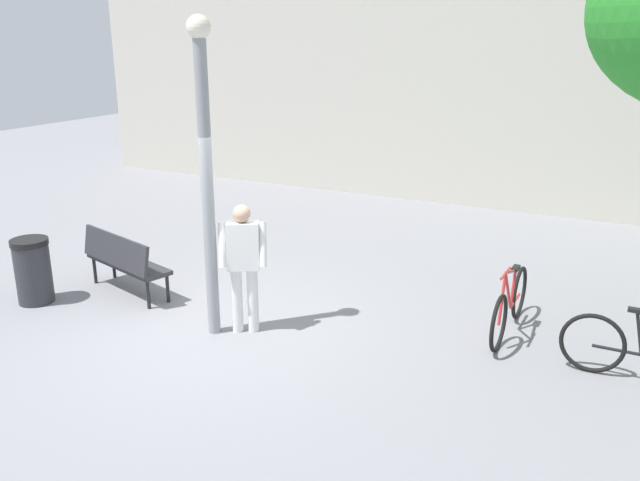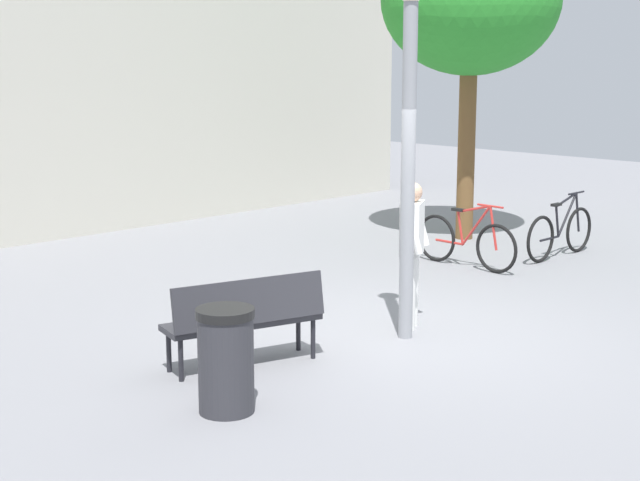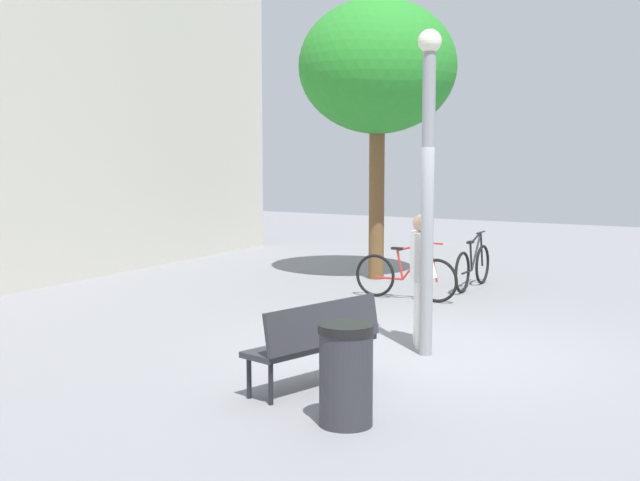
% 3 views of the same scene
% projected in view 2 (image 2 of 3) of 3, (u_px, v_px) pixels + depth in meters
% --- Properties ---
extents(ground_plane, '(36.00, 36.00, 0.00)m').
position_uv_depth(ground_plane, '(403.00, 336.00, 10.78)').
color(ground_plane, gray).
extents(lamppost, '(0.28, 0.28, 3.86)m').
position_uv_depth(lamppost, '(409.00, 138.00, 10.30)').
color(lamppost, gray).
rests_on(lamppost, ground_plane).
extents(person_by_lamppost, '(0.63, 0.49, 1.67)m').
position_uv_depth(person_by_lamppost, '(412.00, 245.00, 10.92)').
color(person_by_lamppost, white).
rests_on(person_by_lamppost, ground_plane).
extents(park_bench, '(1.67, 0.89, 0.92)m').
position_uv_depth(park_bench, '(245.00, 314.00, 9.60)').
color(park_bench, '#2D2D33').
rests_on(park_bench, ground_plane).
extents(plaza_tree, '(2.91, 2.91, 5.18)m').
position_uv_depth(plaza_tree, '(471.00, 0.00, 15.65)').
color(plaza_tree, brown).
rests_on(plaza_tree, ground_plane).
extents(bicycle_red, '(0.10, 1.81, 0.97)m').
position_uv_depth(bicycle_red, '(466.00, 241.00, 14.14)').
color(bicycle_red, black).
rests_on(bicycle_red, ground_plane).
extents(bicycle_black, '(1.81, 0.08, 0.97)m').
position_uv_depth(bicycle_black, '(561.00, 232.00, 14.83)').
color(bicycle_black, black).
rests_on(bicycle_black, ground_plane).
extents(trash_bin, '(0.51, 0.51, 0.93)m').
position_uv_depth(trash_bin, '(226.00, 360.00, 8.42)').
color(trash_bin, '#2D2D33').
rests_on(trash_bin, ground_plane).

